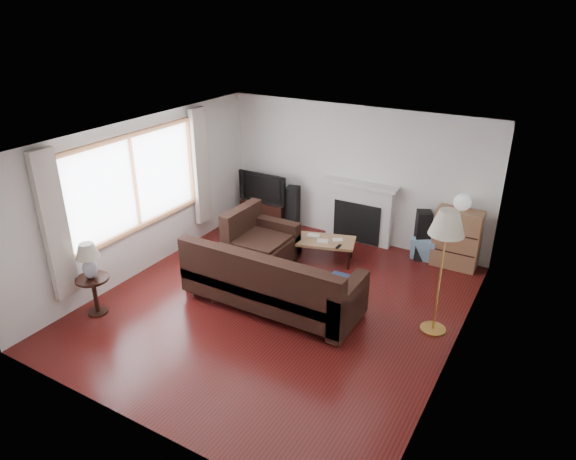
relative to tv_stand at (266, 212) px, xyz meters
The scene contains 17 objects.
room 3.23m from the tv_stand, 54.49° to the right, with size 5.10×5.60×2.54m.
window 3.07m from the tv_stand, 103.86° to the right, with size 0.12×2.74×1.54m, color brown.
curtain_near 4.42m from the tv_stand, 98.31° to the right, with size 0.10×0.35×2.10m, color beige.
curtain_far 1.77m from the tv_stand, 117.58° to the right, with size 0.10×0.35×2.10m, color beige.
fireplace 1.97m from the tv_stand, ahead, with size 1.40×0.26×1.15m, color white.
tv_stand is the anchor object (origin of this frame).
television 0.54m from the tv_stand, ahead, with size 1.04×0.14×0.60m, color black.
speaker_left 0.62m from the tv_stand, ahead, with size 0.24×0.28×0.85m, color black.
speaker_right 3.17m from the tv_stand, ahead, with size 0.24×0.29×0.87m, color black.
bookshelf 3.75m from the tv_stand, ahead, with size 0.74×0.35×1.02m, color #8B6040.
globe_lamp 3.85m from the tv_stand, ahead, with size 0.28×0.28×0.28m, color white.
sectional_sofa 3.09m from the tv_stand, 56.00° to the right, with size 2.82×2.06×0.91m, color black.
coffee_table 1.96m from the tv_stand, 27.05° to the right, with size 1.02×0.56×0.40m, color #9F744C.
footstool 2.75m from the tv_stand, 78.32° to the right, with size 0.42×0.42×0.35m, color black.
floor_lamp 4.47m from the tv_stand, 26.66° to the right, with size 0.46×0.46×1.77m, color gold.
side_table 4.00m from the tv_stand, 95.26° to the right, with size 0.46×0.46×0.57m, color black.
table_lamp 4.04m from the tv_stand, 95.26° to the right, with size 0.33×0.33×0.53m, color silver.
Camera 1 is at (3.37, -5.54, 4.15)m, focal length 32.00 mm.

